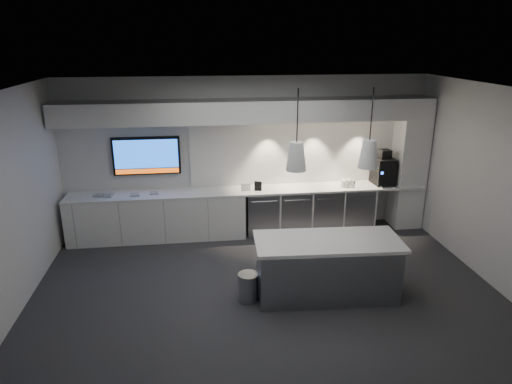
{
  "coord_description": "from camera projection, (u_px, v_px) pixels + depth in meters",
  "views": [
    {
      "loc": [
        -0.95,
        -6.06,
        3.65
      ],
      "look_at": [
        -0.01,
        1.1,
        1.21
      ],
      "focal_mm": 32.0,
      "sensor_mm": 36.0,
      "label": 1
    }
  ],
  "objects": [
    {
      "name": "tray_d",
      "position": [
        154.0,
        193.0,
        8.5
      ],
      "size": [
        0.17,
        0.17,
        0.02
      ],
      "primitive_type": "cube",
      "rotation": [
        0.0,
        0.0,
        0.08
      ],
      "color": "gray",
      "rests_on": "back_counter"
    },
    {
      "name": "wall_tv",
      "position": [
        147.0,
        156.0,
        8.54
      ],
      "size": [
        1.25,
        0.07,
        0.72
      ],
      "color": "black",
      "rests_on": "wall_back"
    },
    {
      "name": "wall_right",
      "position": [
        494.0,
        187.0,
        6.92
      ],
      "size": [
        0.0,
        7.0,
        7.0
      ],
      "primitive_type": "plane",
      "rotation": [
        1.57,
        0.0,
        -1.57
      ],
      "color": "silver",
      "rests_on": "floor"
    },
    {
      "name": "bin",
      "position": [
        248.0,
        287.0,
        6.64
      ],
      "size": [
        0.38,
        0.38,
        0.42
      ],
      "primitive_type": "cylinder",
      "rotation": [
        0.0,
        0.0,
        -0.35
      ],
      "color": "gray",
      "rests_on": "floor"
    },
    {
      "name": "fridge_unit_d",
      "position": [
        355.0,
        208.0,
        9.14
      ],
      "size": [
        0.6,
        0.61,
        0.85
      ],
      "primitive_type": "cube",
      "color": "gray",
      "rests_on": "floor"
    },
    {
      "name": "fridge_unit_c",
      "position": [
        324.0,
        209.0,
        9.07
      ],
      "size": [
        0.6,
        0.61,
        0.85
      ],
      "primitive_type": "cube",
      "color": "gray",
      "rests_on": "floor"
    },
    {
      "name": "soffit",
      "position": [
        248.0,
        111.0,
        8.27
      ],
      "size": [
        6.9,
        0.6,
        0.4
      ],
      "primitive_type": "cube",
      "color": "white",
      "rests_on": "wall_back"
    },
    {
      "name": "pendant_right",
      "position": [
        369.0,
        154.0,
        6.21
      ],
      "size": [
        0.27,
        0.27,
        1.09
      ],
      "color": "white",
      "rests_on": "ceiling"
    },
    {
      "name": "wall_front",
      "position": [
        308.0,
        287.0,
        4.14
      ],
      "size": [
        7.0,
        0.0,
        7.0
      ],
      "primitive_type": "plane",
      "rotation": [
        -1.57,
        0.0,
        0.0
      ],
      "color": "silver",
      "rests_on": "floor"
    },
    {
      "name": "column",
      "position": [
        409.0,
        163.0,
        9.02
      ],
      "size": [
        0.55,
        0.55,
        2.6
      ],
      "primitive_type": "cube",
      "color": "white",
      "rests_on": "floor"
    },
    {
      "name": "island",
      "position": [
        327.0,
        267.0,
        6.7
      ],
      "size": [
        2.16,
        1.01,
        0.9
      ],
      "rotation": [
        0.0,
        0.0,
        -0.05
      ],
      "color": "gray",
      "rests_on": "floor"
    },
    {
      "name": "tray_b",
      "position": [
        108.0,
        195.0,
        8.36
      ],
      "size": [
        0.19,
        0.19,
        0.02
      ],
      "primitive_type": "cube",
      "rotation": [
        0.0,
        0.0,
        -0.22
      ],
      "color": "gray",
      "rests_on": "back_counter"
    },
    {
      "name": "sign_black",
      "position": [
        258.0,
        186.0,
        8.64
      ],
      "size": [
        0.14,
        0.07,
        0.18
      ],
      "primitive_type": "cube",
      "rotation": [
        0.0,
        0.0,
        -0.35
      ],
      "color": "black",
      "rests_on": "back_counter"
    },
    {
      "name": "tray_c",
      "position": [
        135.0,
        195.0,
        8.39
      ],
      "size": [
        0.18,
        0.18,
        0.02
      ],
      "primitive_type": "cube",
      "rotation": [
        0.0,
        0.0,
        0.16
      ],
      "color": "gray",
      "rests_on": "back_counter"
    },
    {
      "name": "coffee_machine",
      "position": [
        383.0,
        170.0,
        8.99
      ],
      "size": [
        0.41,
        0.57,
        0.69
      ],
      "rotation": [
        0.0,
        0.0,
        0.07
      ],
      "color": "black",
      "rests_on": "back_counter"
    },
    {
      "name": "tray_a",
      "position": [
        98.0,
        195.0,
        8.36
      ],
      "size": [
        0.2,
        0.2,
        0.02
      ],
      "primitive_type": "cube",
      "rotation": [
        0.0,
        0.0,
        -0.27
      ],
      "color": "gray",
      "rests_on": "back_counter"
    },
    {
      "name": "back_counter",
      "position": [
        249.0,
        191.0,
        8.73
      ],
      "size": [
        6.8,
        0.65,
        0.04
      ],
      "primitive_type": "cube",
      "color": "white",
      "rests_on": "left_base_cabinets"
    },
    {
      "name": "pendant_left",
      "position": [
        296.0,
        156.0,
        6.09
      ],
      "size": [
        0.27,
        0.27,
        1.09
      ],
      "color": "white",
      "rests_on": "ceiling"
    },
    {
      "name": "backsplash",
      "position": [
        308.0,
        151.0,
        8.95
      ],
      "size": [
        4.6,
        0.03,
        1.3
      ],
      "primitive_type": "cube",
      "color": "white",
      "rests_on": "wall_back"
    },
    {
      "name": "floor",
      "position": [
        266.0,
        290.0,
        6.97
      ],
      "size": [
        7.0,
        7.0,
        0.0
      ],
      "primitive_type": "plane",
      "color": "#2E2E30",
      "rests_on": "ground"
    },
    {
      "name": "cup_cluster",
      "position": [
        348.0,
        183.0,
        8.87
      ],
      "size": [
        0.26,
        0.16,
        0.14
      ],
      "primitive_type": null,
      "color": "silver",
      "rests_on": "back_counter"
    },
    {
      "name": "left_base_cabinets",
      "position": [
        158.0,
        217.0,
        8.66
      ],
      "size": [
        3.3,
        0.63,
        0.86
      ],
      "primitive_type": "cube",
      "color": "white",
      "rests_on": "floor"
    },
    {
      "name": "ceiling",
      "position": [
        267.0,
        90.0,
        6.01
      ],
      "size": [
        7.0,
        7.0,
        0.0
      ],
      "primitive_type": "plane",
      "rotation": [
        3.14,
        0.0,
        0.0
      ],
      "color": "black",
      "rests_on": "wall_back"
    },
    {
      "name": "wall_left",
      "position": [
        7.0,
        208.0,
        6.06
      ],
      "size": [
        0.0,
        7.0,
        7.0
      ],
      "primitive_type": "plane",
      "rotation": [
        1.57,
        0.0,
        1.57
      ],
      "color": "silver",
      "rests_on": "floor"
    },
    {
      "name": "fridge_unit_b",
      "position": [
        293.0,
        211.0,
        8.99
      ],
      "size": [
        0.6,
        0.61,
        0.85
      ],
      "primitive_type": "cube",
      "color": "gray",
      "rests_on": "floor"
    },
    {
      "name": "fridge_unit_a",
      "position": [
        262.0,
        212.0,
        8.91
      ],
      "size": [
        0.6,
        0.61,
        0.85
      ],
      "primitive_type": "cube",
      "color": "gray",
      "rests_on": "floor"
    },
    {
      "name": "sign_white",
      "position": [
        246.0,
        187.0,
        8.63
      ],
      "size": [
        0.18,
        0.03,
        0.14
      ],
      "primitive_type": "cube",
      "rotation": [
        0.0,
        0.0,
        -0.05
      ],
      "color": "white",
      "rests_on": "back_counter"
    },
    {
      "name": "wall_back",
      "position": [
        247.0,
        155.0,
        8.84
      ],
      "size": [
        7.0,
        0.0,
        7.0
      ],
      "primitive_type": "plane",
      "rotation": [
        1.57,
        0.0,
        0.0
      ],
      "color": "silver",
      "rests_on": "floor"
    }
  ]
}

